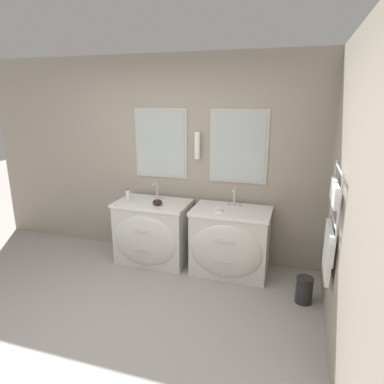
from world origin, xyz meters
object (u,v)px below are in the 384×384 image
object	(u,v)px
amenity_bowl	(157,202)
waste_bin	(304,289)
vanity_right	(230,242)
toiletry_bottle	(128,196)
vanity_left	(152,232)

from	to	relation	value
amenity_bowl	waste_bin	bearing A→B (deg)	-10.20
vanity_right	amenity_bowl	xyz separation A→B (m)	(-0.90, -0.07, 0.43)
toiletry_bottle	amenity_bowl	bearing A→B (deg)	-1.45
vanity_right	toiletry_bottle	world-z (taller)	toiletry_bottle
vanity_right	waste_bin	size ratio (longest dim) A/B	3.25
toiletry_bottle	vanity_right	bearing A→B (deg)	2.55
waste_bin	vanity_left	bearing A→B (deg)	168.39
amenity_bowl	waste_bin	xyz separation A→B (m)	(1.77, -0.32, -0.69)
vanity_left	toiletry_bottle	size ratio (longest dim) A/B	5.18
toiletry_bottle	waste_bin	world-z (taller)	toiletry_bottle
waste_bin	amenity_bowl	bearing A→B (deg)	169.80
vanity_left	waste_bin	size ratio (longest dim) A/B	3.25
vanity_left	amenity_bowl	bearing A→B (deg)	-31.27
amenity_bowl	vanity_right	bearing A→B (deg)	4.34
toiletry_bottle	amenity_bowl	size ratio (longest dim) A/B	1.49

